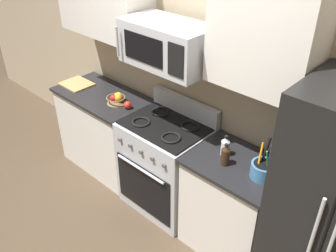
{
  "coord_description": "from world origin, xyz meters",
  "views": [
    {
      "loc": [
        1.88,
        -1.31,
        2.65
      ],
      "look_at": [
        0.14,
        0.55,
        1.03
      ],
      "focal_mm": 38.97,
      "sensor_mm": 36.0,
      "label": 1
    }
  ],
  "objects_px": {
    "microwave": "(167,44)",
    "bottle_vinegar": "(225,146)",
    "cutting_board": "(77,84)",
    "range_oven": "(166,165)",
    "apple_loose": "(128,105)",
    "fruit_basket": "(116,99)",
    "utensil_crock": "(263,169)",
    "bottle_soy": "(225,155)"
  },
  "relations": [
    {
      "from": "bottle_soy",
      "to": "bottle_vinegar",
      "type": "bearing_deg",
      "value": 125.95
    },
    {
      "from": "microwave",
      "to": "cutting_board",
      "type": "relative_size",
      "value": 2.34
    },
    {
      "from": "utensil_crock",
      "to": "cutting_board",
      "type": "bearing_deg",
      "value": -179.19
    },
    {
      "from": "utensil_crock",
      "to": "fruit_basket",
      "type": "xyz_separation_m",
      "value": [
        -1.64,
        -0.0,
        -0.02
      ]
    },
    {
      "from": "fruit_basket",
      "to": "apple_loose",
      "type": "relative_size",
      "value": 2.53
    },
    {
      "from": "fruit_basket",
      "to": "bottle_soy",
      "type": "relative_size",
      "value": 1.01
    },
    {
      "from": "range_oven",
      "to": "microwave",
      "type": "xyz_separation_m",
      "value": [
        -0.0,
        0.03,
        1.19
      ]
    },
    {
      "from": "cutting_board",
      "to": "bottle_vinegar",
      "type": "xyz_separation_m",
      "value": [
        1.91,
        0.06,
        0.07
      ]
    },
    {
      "from": "fruit_basket",
      "to": "bottle_soy",
      "type": "distance_m",
      "value": 1.35
    },
    {
      "from": "range_oven",
      "to": "microwave",
      "type": "height_order",
      "value": "microwave"
    },
    {
      "from": "microwave",
      "to": "bottle_soy",
      "type": "relative_size",
      "value": 3.98
    },
    {
      "from": "utensil_crock",
      "to": "bottle_soy",
      "type": "xyz_separation_m",
      "value": [
        -0.29,
        -0.07,
        0.02
      ]
    },
    {
      "from": "utensil_crock",
      "to": "apple_loose",
      "type": "xyz_separation_m",
      "value": [
        -1.47,
        -0.0,
        -0.03
      ]
    },
    {
      "from": "cutting_board",
      "to": "microwave",
      "type": "bearing_deg",
      "value": 3.25
    },
    {
      "from": "apple_loose",
      "to": "microwave",
      "type": "bearing_deg",
      "value": 4.88
    },
    {
      "from": "cutting_board",
      "to": "fruit_basket",
      "type": "bearing_deg",
      "value": 2.87
    },
    {
      "from": "apple_loose",
      "to": "cutting_board",
      "type": "height_order",
      "value": "apple_loose"
    },
    {
      "from": "microwave",
      "to": "fruit_basket",
      "type": "xyz_separation_m",
      "value": [
        -0.65,
        -0.04,
        -0.71
      ]
    },
    {
      "from": "bottle_vinegar",
      "to": "fruit_basket",
      "type": "bearing_deg",
      "value": -178.71
    },
    {
      "from": "range_oven",
      "to": "fruit_basket",
      "type": "distance_m",
      "value": 0.81
    },
    {
      "from": "microwave",
      "to": "apple_loose",
      "type": "relative_size",
      "value": 9.94
    },
    {
      "from": "bottle_soy",
      "to": "bottle_vinegar",
      "type": "xyz_separation_m",
      "value": [
        -0.07,
        0.1,
        -0.0
      ]
    },
    {
      "from": "utensil_crock",
      "to": "bottle_soy",
      "type": "relative_size",
      "value": 1.72
    },
    {
      "from": "range_oven",
      "to": "bottle_vinegar",
      "type": "bearing_deg",
      "value": 1.21
    },
    {
      "from": "microwave",
      "to": "range_oven",
      "type": "bearing_deg",
      "value": -89.95
    },
    {
      "from": "range_oven",
      "to": "bottle_vinegar",
      "type": "relative_size",
      "value": 6.11
    },
    {
      "from": "apple_loose",
      "to": "cutting_board",
      "type": "bearing_deg",
      "value": -177.74
    },
    {
      "from": "range_oven",
      "to": "apple_loose",
      "type": "height_order",
      "value": "range_oven"
    },
    {
      "from": "apple_loose",
      "to": "bottle_vinegar",
      "type": "height_order",
      "value": "bottle_vinegar"
    },
    {
      "from": "utensil_crock",
      "to": "apple_loose",
      "type": "distance_m",
      "value": 1.47
    },
    {
      "from": "range_oven",
      "to": "bottle_vinegar",
      "type": "distance_m",
      "value": 0.81
    },
    {
      "from": "range_oven",
      "to": "fruit_basket",
      "type": "bearing_deg",
      "value": -178.63
    },
    {
      "from": "apple_loose",
      "to": "fruit_basket",
      "type": "bearing_deg",
      "value": 179.9
    },
    {
      "from": "bottle_soy",
      "to": "range_oven",
      "type": "bearing_deg",
      "value": 173.23
    },
    {
      "from": "apple_loose",
      "to": "cutting_board",
      "type": "xyz_separation_m",
      "value": [
        -0.79,
        -0.03,
        -0.03
      ]
    },
    {
      "from": "apple_loose",
      "to": "bottle_vinegar",
      "type": "relative_size",
      "value": 0.42
    },
    {
      "from": "utensil_crock",
      "to": "bottle_soy",
      "type": "height_order",
      "value": "utensil_crock"
    },
    {
      "from": "range_oven",
      "to": "utensil_crock",
      "type": "relative_size",
      "value": 3.39
    },
    {
      "from": "utensil_crock",
      "to": "bottle_soy",
      "type": "bearing_deg",
      "value": -166.74
    },
    {
      "from": "apple_loose",
      "to": "utensil_crock",
      "type": "bearing_deg",
      "value": 0.03
    },
    {
      "from": "microwave",
      "to": "bottle_vinegar",
      "type": "relative_size",
      "value": 4.17
    },
    {
      "from": "cutting_board",
      "to": "bottle_vinegar",
      "type": "height_order",
      "value": "bottle_vinegar"
    }
  ]
}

